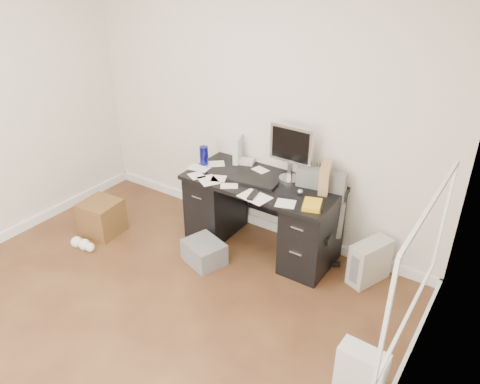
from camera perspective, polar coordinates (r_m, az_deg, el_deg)
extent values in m
plane|color=#412015|center=(4.01, -14.39, -16.35)|extent=(4.00, 4.00, 0.00)
cube|color=silver|center=(4.64, 1.93, 10.52)|extent=(4.00, 0.02, 2.70)
cube|color=silver|center=(2.28, 18.49, -11.80)|extent=(0.02, 4.00, 2.70)
cube|color=white|center=(5.17, 1.61, -3.37)|extent=(4.00, 0.03, 0.10)
cube|color=black|center=(4.45, 2.68, 1.08)|extent=(1.50, 0.70, 0.04)
cube|color=black|center=(4.90, -2.91, -1.19)|extent=(0.40, 0.60, 0.71)
cube|color=black|center=(4.42, 8.69, -5.07)|extent=(0.40, 0.60, 0.71)
cube|color=black|center=(4.83, 4.65, -0.33)|extent=(0.70, 0.03, 0.51)
cube|color=black|center=(4.41, 1.50, 1.29)|extent=(0.50, 0.21, 0.03)
sphere|color=#ADADB2|center=(4.23, 7.34, 0.02)|extent=(0.07, 0.07, 0.05)
cylinder|color=navy|center=(4.76, -4.41, 4.44)|extent=(0.10, 0.10, 0.19)
cube|color=silver|center=(4.81, -0.21, 5.28)|extent=(0.18, 0.26, 0.27)
cube|color=#AB7D52|center=(4.28, 10.33, 1.69)|extent=(0.17, 0.25, 0.26)
cube|color=yellow|center=(4.05, 8.88, -1.57)|extent=(0.22, 0.25, 0.04)
cube|color=#A9A699|center=(4.44, 15.54, -8.18)|extent=(0.31, 0.44, 0.40)
cube|color=silver|center=(3.43, 14.48, -20.79)|extent=(0.33, 0.24, 0.43)
cube|color=#503418|center=(5.16, -16.51, -3.00)|extent=(0.40, 0.40, 0.37)
cube|color=slate|center=(4.57, -4.40, -7.31)|extent=(0.45, 0.41, 0.22)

